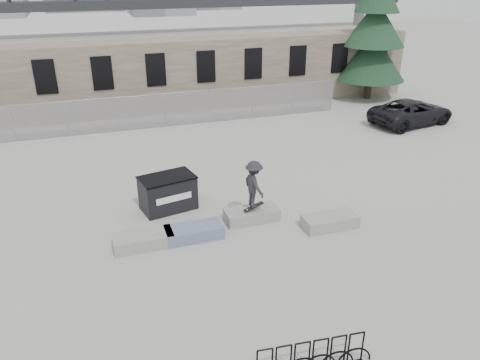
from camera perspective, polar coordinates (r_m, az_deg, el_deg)
name	(u,v)px	position (r m, az deg, el deg)	size (l,w,h in m)	color
ground	(227,228)	(17.22, -1.54, -5.81)	(120.00, 120.00, 0.00)	#A9A9A4
stone_wall	(153,76)	(31.43, -10.51, 12.34)	(36.00, 2.58, 4.50)	#695F4D
chainlink_fence	(165,110)	(28.13, -9.13, 8.45)	(22.06, 0.06, 2.02)	gray
planter_far_left	(143,240)	(16.35, -11.70, -7.15)	(2.00, 0.90, 0.46)	#969693
planter_center_left	(194,231)	(16.56, -5.65, -6.26)	(2.00, 0.90, 0.46)	navy
planter_center_right	(252,214)	(17.58, 1.43, -4.19)	(2.00, 0.90, 0.46)	#969693
planter_offset	(330,221)	(17.44, 10.87, -4.91)	(2.00, 0.90, 0.46)	#969693
dumpster	(168,193)	(18.42, -8.79, -1.53)	(2.30, 1.66, 1.37)	black
bike_rack	(311,356)	(11.76, 8.65, -20.49)	(3.13, 0.34, 0.90)	black
spruce_tree	(374,31)	(34.86, 16.07, 17.09)	(4.82, 4.82, 11.50)	#38281E
truss_bridge	(180,2)	(70.83, -7.27, 20.71)	(70.00, 3.00, 9.80)	#2D3033
suv	(412,112)	(30.21, 20.20, 7.80)	(2.49, 5.40, 1.50)	black
skateboarder	(254,184)	(16.92, 1.71, -0.52)	(0.84, 1.24, 1.93)	#262628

